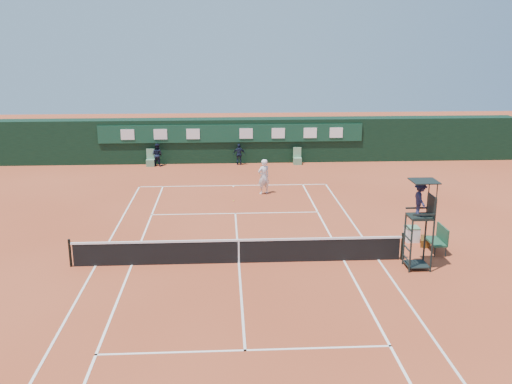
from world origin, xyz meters
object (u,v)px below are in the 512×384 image
tennis_net (239,251)px  player (264,177)px  umpire_chair (421,206)px  player_bench (439,238)px  cooler (412,234)px

tennis_net → player: 10.15m
umpire_chair → player_bench: umpire_chair is taller
player → cooler: bearing=97.1°
umpire_chair → cooler: umpire_chair is taller
player_bench → cooler: (-0.67, 1.31, -0.27)m
player_bench → cooler: size_ratio=1.86×
umpire_chair → player: bearing=114.8°
tennis_net → player_bench: (8.13, 0.72, 0.09)m
cooler → player: bearing=126.0°
cooler → player_bench: bearing=-62.9°
player_bench → player: size_ratio=0.61×
tennis_net → cooler: bearing=15.2°
umpire_chair → player_bench: (1.44, 1.60, -1.86)m
tennis_net → player_bench: bearing=5.1°
player_bench → tennis_net: bearing=-174.9°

